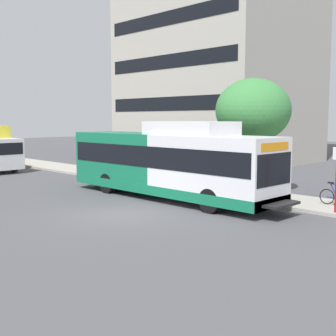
# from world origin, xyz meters

# --- Properties ---
(ground_plane) EXTENTS (120.00, 120.00, 0.00)m
(ground_plane) POSITION_xyz_m (0.00, 8.00, 0.00)
(ground_plane) COLOR #4C4C51
(sidewalk_curb) EXTENTS (3.00, 56.00, 0.14)m
(sidewalk_curb) POSITION_xyz_m (7.00, 6.00, 0.07)
(sidewalk_curb) COLOR #A8A399
(sidewalk_curb) RESTS_ON ground
(transit_bus) EXTENTS (2.58, 12.25, 3.65)m
(transit_bus) POSITION_xyz_m (3.88, 1.20, 1.70)
(transit_bus) COLOR white
(transit_bus) RESTS_ON ground
(street_tree_near_stop) EXTENTS (3.74, 3.74, 5.63)m
(street_tree_near_stop) POSITION_xyz_m (7.91, -0.71, 4.17)
(street_tree_near_stop) COLOR #4C3823
(street_tree_near_stop) RESTS_ON sidewalk_curb
(lattice_comm_tower) EXTENTS (1.10, 1.10, 33.50)m
(lattice_comm_tower) POSITION_xyz_m (25.25, 23.73, 11.27)
(lattice_comm_tower) COLOR #B7B7BC
(lattice_comm_tower) RESTS_ON ground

